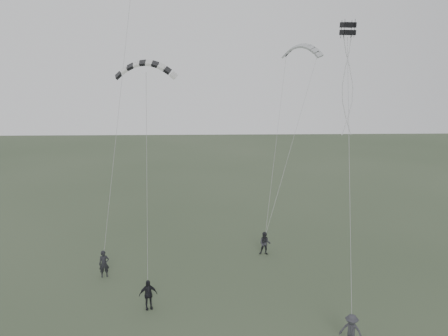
{
  "coord_description": "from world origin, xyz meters",
  "views": [
    {
      "loc": [
        0.02,
        -22.83,
        13.83
      ],
      "look_at": [
        0.94,
        5.33,
        7.39
      ],
      "focal_mm": 35.0,
      "sensor_mm": 36.0,
      "label": 1
    }
  ],
  "objects_px": {
    "flyer_far": "(351,331)",
    "flyer_right": "(265,243)",
    "flyer_left": "(104,264)",
    "kite_striped": "(146,63)",
    "kite_box": "(348,29)",
    "flyer_center": "(148,295)",
    "kite_pale_large": "(302,46)"
  },
  "relations": [
    {
      "from": "flyer_far",
      "to": "flyer_right",
      "type": "bearing_deg",
      "value": 130.15
    },
    {
      "from": "flyer_left",
      "to": "kite_striped",
      "type": "distance_m",
      "value": 13.9
    },
    {
      "from": "kite_box",
      "to": "flyer_far",
      "type": "bearing_deg",
      "value": -115.01
    },
    {
      "from": "flyer_far",
      "to": "kite_striped",
      "type": "bearing_deg",
      "value": 176.84
    },
    {
      "from": "flyer_left",
      "to": "flyer_center",
      "type": "xyz_separation_m",
      "value": [
        3.54,
        -4.18,
        -0.02
      ]
    },
    {
      "from": "flyer_far",
      "to": "kite_box",
      "type": "relative_size",
      "value": 2.39
    },
    {
      "from": "flyer_left",
      "to": "kite_striped",
      "type": "relative_size",
      "value": 0.54
    },
    {
      "from": "kite_pale_large",
      "to": "kite_box",
      "type": "height_order",
      "value": "kite_box"
    },
    {
      "from": "flyer_center",
      "to": "kite_striped",
      "type": "distance_m",
      "value": 13.37
    },
    {
      "from": "flyer_right",
      "to": "flyer_far",
      "type": "relative_size",
      "value": 0.99
    },
    {
      "from": "flyer_far",
      "to": "flyer_left",
      "type": "bearing_deg",
      "value": 175.98
    },
    {
      "from": "flyer_left",
      "to": "kite_box",
      "type": "relative_size",
      "value": 2.48
    },
    {
      "from": "flyer_center",
      "to": "kite_pale_large",
      "type": "height_order",
      "value": "kite_pale_large"
    },
    {
      "from": "flyer_right",
      "to": "kite_striped",
      "type": "height_order",
      "value": "kite_striped"
    },
    {
      "from": "flyer_center",
      "to": "kite_box",
      "type": "bearing_deg",
      "value": 1.22
    },
    {
      "from": "flyer_right",
      "to": "kite_box",
      "type": "xyz_separation_m",
      "value": [
        4.3,
        -3.45,
        15.29
      ]
    },
    {
      "from": "flyer_right",
      "to": "flyer_far",
      "type": "distance_m",
      "value": 11.8
    },
    {
      "from": "kite_pale_large",
      "to": "kite_box",
      "type": "relative_size",
      "value": 4.69
    },
    {
      "from": "kite_striped",
      "to": "flyer_far",
      "type": "bearing_deg",
      "value": -31.78
    },
    {
      "from": "kite_pale_large",
      "to": "kite_striped",
      "type": "bearing_deg",
      "value": -97.57
    },
    {
      "from": "flyer_center",
      "to": "kite_pale_large",
      "type": "xyz_separation_m",
      "value": [
        11.51,
        14.59,
        14.8
      ]
    },
    {
      "from": "flyer_right",
      "to": "kite_striped",
      "type": "distance_m",
      "value": 16.3
    },
    {
      "from": "flyer_far",
      "to": "kite_box",
      "type": "bearing_deg",
      "value": 106.08
    },
    {
      "from": "flyer_left",
      "to": "flyer_far",
      "type": "distance_m",
      "value": 16.45
    },
    {
      "from": "flyer_far",
      "to": "kite_striped",
      "type": "height_order",
      "value": "kite_striped"
    },
    {
      "from": "flyer_center",
      "to": "flyer_far",
      "type": "height_order",
      "value": "flyer_center"
    },
    {
      "from": "kite_pale_large",
      "to": "kite_striped",
      "type": "relative_size",
      "value": 1.03
    },
    {
      "from": "flyer_far",
      "to": "kite_box",
      "type": "xyz_separation_m",
      "value": [
        1.35,
        7.98,
        15.28
      ]
    },
    {
      "from": "flyer_right",
      "to": "kite_pale_large",
      "type": "xyz_separation_m",
      "value": [
        3.7,
        7.14,
        14.81
      ]
    },
    {
      "from": "kite_pale_large",
      "to": "kite_box",
      "type": "bearing_deg",
      "value": -52.49
    },
    {
      "from": "flyer_left",
      "to": "flyer_far",
      "type": "xyz_separation_m",
      "value": [
        14.29,
        -8.15,
        -0.03
      ]
    },
    {
      "from": "flyer_right",
      "to": "flyer_center",
      "type": "bearing_deg",
      "value": -124.38
    }
  ]
}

